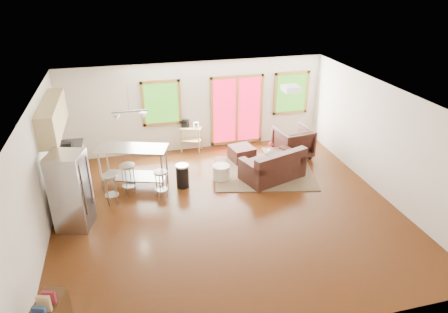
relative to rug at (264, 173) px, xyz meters
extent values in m
cube|color=#321707|center=(-1.39, -1.47, -0.02)|extent=(7.50, 7.00, 0.02)
cube|color=white|center=(-1.39, -1.47, 2.60)|extent=(7.50, 7.00, 0.02)
cube|color=beige|center=(-1.39, 2.04, 1.29)|extent=(7.50, 0.02, 2.60)
cube|color=beige|center=(-5.15, -1.47, 1.29)|extent=(0.02, 7.00, 2.60)
cube|color=beige|center=(2.37, -1.47, 1.29)|extent=(0.02, 7.00, 2.60)
cube|color=beige|center=(-1.39, -4.98, 1.29)|extent=(7.50, 0.02, 2.60)
cube|color=#265B14|center=(-2.39, 1.99, 1.49)|extent=(0.94, 0.02, 1.14)
cube|color=olive|center=(-2.39, 1.99, 2.10)|extent=(1.10, 0.05, 0.08)
cube|color=olive|center=(-2.39, 1.99, 0.88)|extent=(1.10, 0.05, 0.08)
cube|color=olive|center=(-2.90, 1.99, 1.49)|extent=(0.08, 0.05, 1.30)
cube|color=olive|center=(-1.88, 1.99, 1.49)|extent=(0.08, 0.05, 1.30)
cube|color=red|center=(-0.19, 1.99, 1.09)|extent=(1.44, 0.02, 1.94)
cube|color=olive|center=(-0.19, 1.99, 2.10)|extent=(1.60, 0.05, 0.08)
cube|color=olive|center=(-0.19, 1.99, 0.08)|extent=(1.60, 0.05, 0.08)
cube|color=olive|center=(-0.95, 1.99, 1.09)|extent=(0.08, 0.05, 2.10)
cube|color=olive|center=(0.57, 1.99, 1.09)|extent=(0.08, 0.05, 2.10)
cube|color=olive|center=(-0.19, 1.99, 1.09)|extent=(0.08, 0.05, 1.94)
cube|color=#265B14|center=(1.51, 1.99, 1.49)|extent=(0.94, 0.02, 1.14)
cube|color=olive|center=(1.51, 1.99, 2.10)|extent=(1.10, 0.05, 0.08)
cube|color=olive|center=(1.51, 1.99, 0.88)|extent=(1.10, 0.05, 0.08)
cube|color=olive|center=(1.00, 1.99, 1.49)|extent=(0.08, 0.05, 1.30)
cube|color=olive|center=(2.02, 1.99, 1.49)|extent=(0.08, 0.05, 1.30)
cube|color=#43583A|center=(0.00, 0.00, 0.00)|extent=(2.95, 2.51, 0.03)
cube|color=black|center=(0.11, -0.30, 0.20)|extent=(1.75, 1.32, 0.43)
cube|color=black|center=(0.22, -0.62, 0.62)|extent=(1.53, 0.69, 0.39)
cube|color=black|center=(-0.53, -0.51, 0.50)|extent=(0.47, 0.90, 0.17)
cube|color=black|center=(0.74, -0.09, 0.50)|extent=(0.47, 0.90, 0.17)
cube|color=black|center=(-0.23, -0.36, 0.48)|extent=(0.79, 0.74, 0.12)
cube|color=black|center=(0.42, -0.14, 0.48)|extent=(0.79, 0.74, 0.12)
cube|color=#321F0E|center=(0.64, 0.23, 0.41)|extent=(1.17, 0.77, 0.04)
cube|color=#321F0E|center=(0.15, 0.04, 0.19)|extent=(0.07, 0.07, 0.40)
cube|color=#321F0E|center=(1.08, -0.06, 0.19)|extent=(0.07, 0.07, 0.40)
cube|color=#321F0E|center=(0.20, 0.52, 0.19)|extent=(0.07, 0.07, 0.40)
cube|color=#321F0E|center=(1.13, 0.42, 0.19)|extent=(0.07, 0.07, 0.40)
imported|color=black|center=(1.14, 0.78, 0.46)|extent=(1.03, 0.98, 0.95)
cube|color=black|center=(-0.35, 0.89, 0.19)|extent=(0.71, 0.71, 0.41)
cylinder|color=beige|center=(-1.18, -0.04, 0.18)|extent=(0.59, 0.59, 0.39)
imported|color=silver|center=(0.27, 0.28, 0.49)|extent=(0.22, 0.23, 0.20)
sphere|color=#CB1C42|center=(0.30, 0.29, 0.65)|extent=(0.09, 0.09, 0.08)
sphere|color=#CB1C42|center=(0.23, 0.26, 0.67)|extent=(0.09, 0.09, 0.08)
sphere|color=#CB1C42|center=(0.27, 0.32, 0.69)|extent=(0.09, 0.09, 0.08)
imported|color=maroon|center=(0.84, 0.20, 0.53)|extent=(0.21, 0.03, 0.28)
cube|color=tan|center=(-4.84, 0.23, 0.44)|extent=(0.60, 2.20, 0.90)
cube|color=black|center=(-4.84, 0.23, 0.91)|extent=(0.64, 2.24, 0.04)
cube|color=tan|center=(-4.96, 0.23, 1.94)|extent=(0.36, 2.20, 0.70)
cylinder|color=#B7BABC|center=(-4.84, -0.27, 1.02)|extent=(0.12, 0.12, 0.18)
cube|color=black|center=(-4.84, 0.63, 1.03)|extent=(0.22, 0.18, 0.20)
cube|color=#B7BABC|center=(-4.63, -1.25, 0.82)|extent=(0.81, 0.80, 1.67)
cube|color=gray|center=(-4.31, -1.33, 0.82)|extent=(0.18, 0.60, 1.64)
cylinder|color=gray|center=(-4.35, -1.54, 0.96)|extent=(0.03, 0.03, 1.12)
cylinder|color=gray|center=(-4.24, -1.14, 0.96)|extent=(0.03, 0.03, 1.12)
cube|color=#B7BABC|center=(-3.32, 0.15, 1.02)|extent=(1.79, 1.16, 0.04)
cube|color=gray|center=(-3.32, 0.15, 0.26)|extent=(1.65, 1.04, 0.03)
cylinder|color=gray|center=(-4.12, 0.15, 0.49)|extent=(0.06, 0.06, 1.01)
cylinder|color=gray|center=(-2.69, -0.33, 0.49)|extent=(0.06, 0.06, 1.01)
cylinder|color=gray|center=(-3.96, 0.63, 0.49)|extent=(0.06, 0.06, 1.01)
cylinder|color=gray|center=(-2.53, 0.15, 0.49)|extent=(0.06, 0.06, 1.01)
imported|color=white|center=(-2.89, -0.05, 1.00)|extent=(0.16, 0.15, 0.13)
cylinder|color=#B7BABC|center=(-3.89, -0.53, 0.71)|extent=(0.41, 0.41, 0.04)
cylinder|color=gray|center=(-3.81, -0.42, 0.34)|extent=(0.03, 0.03, 0.70)
cylinder|color=gray|center=(-4.00, -0.46, 0.34)|extent=(0.03, 0.03, 0.70)
cylinder|color=gray|center=(-3.96, -0.64, 0.34)|extent=(0.03, 0.03, 0.70)
cylinder|color=gray|center=(-3.78, -0.61, 0.34)|extent=(0.03, 0.03, 0.70)
cylinder|color=gray|center=(-3.89, -0.53, 0.21)|extent=(0.37, 0.37, 0.02)
cylinder|color=#B7BABC|center=(-3.48, -0.20, 0.74)|extent=(0.48, 0.48, 0.04)
cylinder|color=gray|center=(-3.43, -0.07, 0.35)|extent=(0.03, 0.03, 0.73)
cylinder|color=gray|center=(-3.61, -0.15, 0.35)|extent=(0.03, 0.03, 0.73)
cylinder|color=gray|center=(-3.54, -0.33, 0.35)|extent=(0.03, 0.03, 0.73)
cylinder|color=gray|center=(-3.35, -0.25, 0.35)|extent=(0.03, 0.03, 0.73)
cylinder|color=gray|center=(-3.48, -0.20, 0.22)|extent=(0.44, 0.44, 0.02)
cylinder|color=#B7BABC|center=(-2.74, -0.53, 0.64)|extent=(0.42, 0.42, 0.04)
cylinder|color=gray|center=(-2.70, -0.41, 0.31)|extent=(0.03, 0.03, 0.64)
cylinder|color=gray|center=(-2.86, -0.48, 0.31)|extent=(0.03, 0.03, 0.64)
cylinder|color=gray|center=(-2.79, -0.64, 0.31)|extent=(0.03, 0.03, 0.64)
cylinder|color=gray|center=(-2.63, -0.57, 0.31)|extent=(0.03, 0.03, 0.64)
cylinder|color=gray|center=(-2.74, -0.53, 0.19)|extent=(0.38, 0.38, 0.01)
cylinder|color=black|center=(-2.19, -0.17, 0.27)|extent=(0.41, 0.41, 0.56)
cylinder|color=#B7BABC|center=(-2.19, -0.17, 0.56)|extent=(0.42, 0.42, 0.05)
cube|color=tan|center=(-1.60, 1.88, 0.72)|extent=(0.72, 0.61, 0.04)
cube|color=tan|center=(-1.60, 1.88, 0.34)|extent=(0.68, 0.57, 0.03)
cube|color=tan|center=(-1.91, 1.84, 0.36)|extent=(0.05, 0.05, 0.74)
cube|color=tan|center=(-1.42, 1.63, 0.36)|extent=(0.05, 0.05, 0.74)
cube|color=tan|center=(-1.79, 2.13, 0.36)|extent=(0.05, 0.05, 0.74)
cube|color=tan|center=(-1.30, 1.92, 0.36)|extent=(0.05, 0.05, 0.74)
cube|color=black|center=(-1.75, 1.94, 0.83)|extent=(0.25, 0.24, 0.19)
cylinder|color=#B7BABC|center=(-1.46, 1.82, 0.82)|extent=(0.18, 0.18, 0.16)
cube|color=navy|center=(-4.73, -4.52, 0.88)|extent=(0.18, 0.09, 0.22)
cube|color=tan|center=(-4.69, -4.38, 0.90)|extent=(0.18, 0.09, 0.25)
cube|color=maroon|center=(-4.65, -4.24, 0.87)|extent=(0.18, 0.09, 0.20)
cube|color=white|center=(0.21, -0.87, 2.52)|extent=(0.35, 0.35, 0.12)
cylinder|color=gray|center=(-3.29, 0.03, 2.29)|extent=(0.02, 0.02, 0.60)
cube|color=gray|center=(-3.29, 0.03, 1.99)|extent=(0.80, 0.04, 0.03)
cone|color=#B7BABC|center=(-3.59, 0.03, 1.87)|extent=(0.18, 0.18, 0.14)
cone|color=#B7BABC|center=(-2.99, 0.03, 1.87)|extent=(0.18, 0.18, 0.14)
camera|label=1|loc=(-3.34, -8.79, 4.99)|focal=32.00mm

